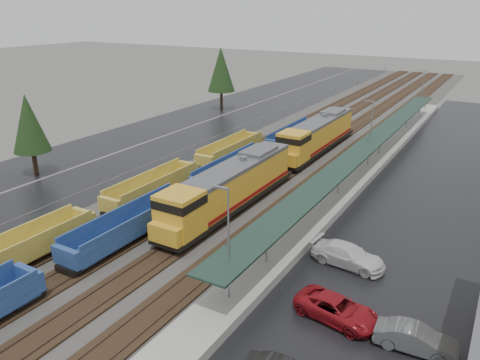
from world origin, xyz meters
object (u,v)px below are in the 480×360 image
Objects in this scene: locomotive_trail at (316,136)px; well_string_blue at (132,226)px; parked_car_east_c at (348,256)px; parked_car_east_e at (416,339)px; well_string_yellow at (23,251)px; locomotive_lead at (228,188)px; parked_car_east_b at (337,309)px.

locomotive_trail is 29.46m from well_string_blue.
parked_car_east_e is at bearing -133.27° from parked_car_east_c.
well_string_blue is 16.95m from parked_car_east_c.
well_string_yellow reaches higher than parked_car_east_e.
locomotive_lead is at bearing 79.78° from parked_car_east_c.
parked_car_east_b is (21.72, 5.39, -0.38)m from well_string_yellow.
locomotive_lead is 12.83m from parked_car_east_c.
locomotive_lead is 21.00m from locomotive_trail.
well_string_blue is at bearing 60.48° from well_string_yellow.
well_string_yellow is at bearing -117.72° from locomotive_lead.
well_string_yellow is 26.78m from parked_car_east_e.
locomotive_trail is 0.29× the size of well_string_yellow.
parked_car_east_b is at bearing -35.65° from locomotive_lead.
well_string_yellow reaches higher than parked_car_east_c.
parked_car_east_c is at bearing 22.49° from parked_car_east_b.
well_string_blue is 17.80m from parked_car_east_b.
locomotive_trail is at bearing 77.55° from well_string_yellow.
parked_car_east_c is at bearing 30.26° from well_string_yellow.
parked_car_east_e reaches higher than parked_car_east_b.
locomotive_trail is 27.36m from parked_car_east_c.
locomotive_trail is 33.79m from parked_car_east_b.
well_string_yellow is at bearing -119.52° from well_string_blue.
locomotive_lead is 4.55× the size of parked_car_east_e.
parked_car_east_c reaches higher than parked_car_east_b.
parked_car_east_c is at bearing -15.50° from locomotive_lead.
well_string_blue is (-4.00, -29.16, -1.27)m from locomotive_trail.
well_string_blue is at bearing 94.40° from parked_car_east_b.
locomotive_lead and locomotive_trail have the same top height.
locomotive_trail is at bearing 26.02° from parked_car_east_e.
locomotive_lead reaches higher than well_string_yellow.
locomotive_lead is 3.85× the size of parked_car_east_b.
locomotive_trail is 36.25m from parked_car_east_e.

